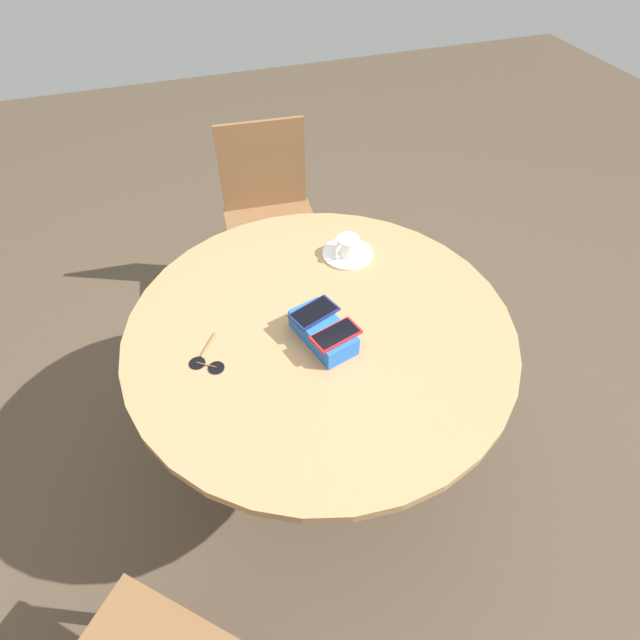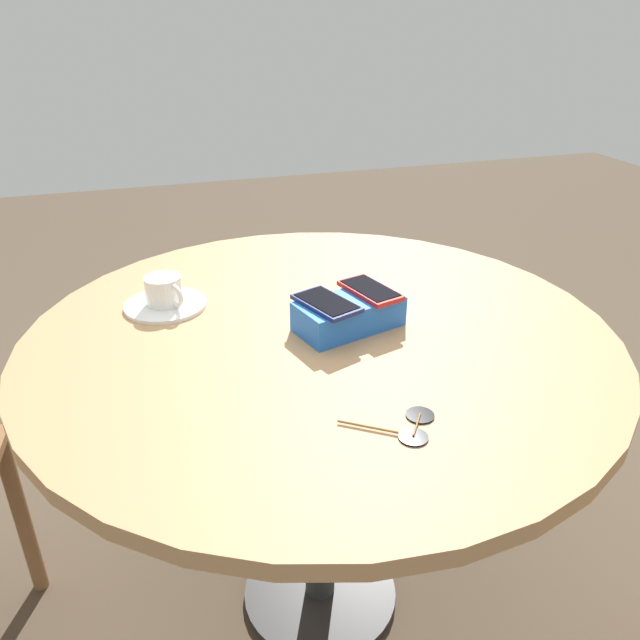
# 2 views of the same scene
# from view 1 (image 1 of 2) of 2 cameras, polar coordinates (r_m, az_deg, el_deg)

# --- Properties ---
(ground_plane) EXTENTS (8.00, 8.00, 0.00)m
(ground_plane) POSITION_cam_1_polar(r_m,az_deg,el_deg) (2.04, 0.00, -14.86)
(ground_plane) COLOR brown
(round_table) EXTENTS (1.12, 1.12, 0.74)m
(round_table) POSITION_cam_1_polar(r_m,az_deg,el_deg) (1.50, 0.00, -2.81)
(round_table) COLOR #2D2D2D
(round_table) RESTS_ON ground_plane
(phone_box) EXTENTS (0.22, 0.15, 0.06)m
(phone_box) POSITION_cam_1_polar(r_m,az_deg,el_deg) (1.38, 0.36, -1.37)
(phone_box) COLOR blue
(phone_box) RESTS_ON round_table
(phone_red) EXTENTS (0.10, 0.14, 0.01)m
(phone_red) POSITION_cam_1_polar(r_m,az_deg,el_deg) (1.32, 1.83, -1.67)
(phone_red) COLOR red
(phone_red) RESTS_ON phone_box
(phone_navy) EXTENTS (0.11, 0.15, 0.01)m
(phone_navy) POSITION_cam_1_polar(r_m,az_deg,el_deg) (1.38, -0.67, 0.88)
(phone_navy) COLOR navy
(phone_navy) RESTS_ON phone_box
(saucer) EXTENTS (0.17, 0.17, 0.01)m
(saucer) POSITION_cam_1_polar(r_m,az_deg,el_deg) (1.67, 3.16, 7.58)
(saucer) COLOR white
(saucer) RESTS_ON round_table
(coffee_cup) EXTENTS (0.07, 0.10, 0.06)m
(coffee_cup) POSITION_cam_1_polar(r_m,az_deg,el_deg) (1.65, 3.15, 8.47)
(coffee_cup) COLOR white
(coffee_cup) RESTS_ON saucer
(sunglasses) EXTENTS (0.15, 0.09, 0.01)m
(sunglasses) POSITION_cam_1_polar(r_m,az_deg,el_deg) (1.38, -12.80, -4.82)
(sunglasses) COLOR black
(sunglasses) RESTS_ON round_table
(chair_near_window) EXTENTS (0.43, 0.43, 0.88)m
(chair_near_window) POSITION_cam_1_polar(r_m,az_deg,el_deg) (2.29, -5.63, 11.06)
(chair_near_window) COLOR brown
(chair_near_window) RESTS_ON ground_plane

